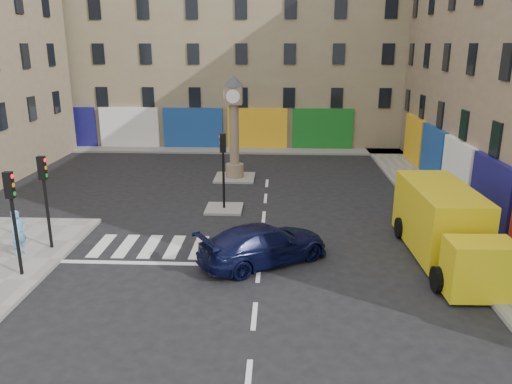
# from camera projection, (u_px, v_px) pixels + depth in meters

# --- Properties ---
(ground) EXTENTS (120.00, 120.00, 0.00)m
(ground) POSITION_uv_depth(u_px,v_px,m) (257.00, 285.00, 17.01)
(ground) COLOR black
(ground) RESTS_ON ground
(sidewalk_right) EXTENTS (2.60, 30.00, 0.15)m
(sidewalk_right) POSITION_uv_depth(u_px,v_px,m) (431.00, 199.00, 26.18)
(sidewalk_right) COLOR gray
(sidewalk_right) RESTS_ON ground
(sidewalk_far) EXTENTS (32.00, 2.40, 0.15)m
(sidewalk_far) POSITION_uv_depth(u_px,v_px,m) (218.00, 150.00, 38.42)
(sidewalk_far) COLOR gray
(sidewalk_far) RESTS_ON ground
(island_near) EXTENTS (1.80, 1.80, 0.12)m
(island_near) POSITION_uv_depth(u_px,v_px,m) (224.00, 209.00, 24.74)
(island_near) COLOR gray
(island_near) RESTS_ON ground
(island_far) EXTENTS (2.40, 2.40, 0.12)m
(island_far) POSITION_uv_depth(u_px,v_px,m) (235.00, 178.00, 30.49)
(island_far) COLOR gray
(island_far) RESTS_ON ground
(building_far) EXTENTS (32.00, 10.00, 17.00)m
(building_far) POSITION_uv_depth(u_px,v_px,m) (224.00, 37.00, 41.57)
(building_far) COLOR #8B7E5C
(building_far) RESTS_ON ground
(traffic_light_left_near) EXTENTS (0.28, 0.22, 3.70)m
(traffic_light_left_near) POSITION_uv_depth(u_px,v_px,m) (12.00, 207.00, 16.83)
(traffic_light_left_near) COLOR black
(traffic_light_left_near) RESTS_ON sidewalk_left
(traffic_light_left_far) EXTENTS (0.28, 0.22, 3.70)m
(traffic_light_left_far) POSITION_uv_depth(u_px,v_px,m) (44.00, 188.00, 19.12)
(traffic_light_left_far) COLOR black
(traffic_light_left_far) RESTS_ON sidewalk_left
(traffic_light_island) EXTENTS (0.28, 0.22, 3.70)m
(traffic_light_island) POSITION_uv_depth(u_px,v_px,m) (223.00, 159.00, 24.02)
(traffic_light_island) COLOR black
(traffic_light_island) RESTS_ON island_near
(clock_pillar) EXTENTS (1.20, 1.20, 6.10)m
(clock_pillar) POSITION_uv_depth(u_px,v_px,m) (234.00, 121.00, 29.49)
(clock_pillar) COLOR #8C745B
(clock_pillar) RESTS_ON island_far
(navy_sedan) EXTENTS (5.37, 4.52, 1.47)m
(navy_sedan) POSITION_uv_depth(u_px,v_px,m) (264.00, 244.00, 18.63)
(navy_sedan) COLOR black
(navy_sedan) RESTS_ON ground
(yellow_van) EXTENTS (2.62, 7.29, 2.63)m
(yellow_van) POSITION_uv_depth(u_px,v_px,m) (445.00, 226.00, 18.88)
(yellow_van) COLOR gold
(yellow_van) RESTS_ON ground
(pedestrian_blue) EXTENTS (0.64, 0.76, 1.78)m
(pedestrian_blue) POSITION_uv_depth(u_px,v_px,m) (19.00, 233.00, 18.90)
(pedestrian_blue) COLOR #5C9DD2
(pedestrian_blue) RESTS_ON sidewalk_left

